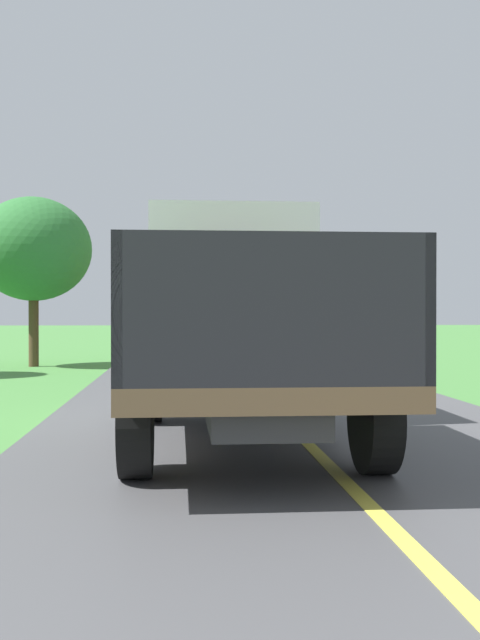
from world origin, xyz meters
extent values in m
cube|color=#2D2D30|center=(-0.72, 9.68, 0.68)|extent=(0.90, 5.51, 0.24)
cube|color=brown|center=(-0.72, 9.68, 0.88)|extent=(2.30, 5.80, 0.20)
cube|color=silver|center=(-0.72, 11.63, 1.93)|extent=(2.10, 1.90, 1.90)
cube|color=black|center=(-0.72, 12.59, 2.26)|extent=(1.78, 0.02, 0.76)
cube|color=#232328|center=(-1.83, 8.71, 1.53)|extent=(0.08, 3.85, 1.10)
cube|color=#232328|center=(0.39, 8.71, 1.53)|extent=(0.08, 3.85, 1.10)
cube|color=#232328|center=(-0.72, 6.82, 1.53)|extent=(2.30, 0.08, 1.10)
cube|color=#232328|center=(-0.72, 10.59, 1.53)|extent=(2.30, 0.08, 1.10)
cylinder|color=black|center=(-1.77, 11.48, 0.58)|extent=(0.28, 1.00, 1.00)
cylinder|color=black|center=(0.33, 11.48, 0.58)|extent=(0.28, 1.00, 1.00)
cylinder|color=black|center=(-1.77, 8.09, 0.58)|extent=(0.28, 1.00, 1.00)
cylinder|color=black|center=(0.33, 8.09, 0.58)|extent=(0.28, 1.00, 1.00)
ellipsoid|color=#9DC41E|center=(-1.29, 9.75, 1.15)|extent=(0.60, 0.69, 0.36)
ellipsoid|color=#95C11E|center=(0.13, 7.35, 1.46)|extent=(0.43, 0.46, 0.49)
ellipsoid|color=#A1C830|center=(-1.40, 7.19, 1.47)|extent=(0.46, 0.53, 0.38)
ellipsoid|color=#91C726|center=(-0.08, 8.92, 1.17)|extent=(0.51, 0.64, 0.46)
ellipsoid|color=#A0C029|center=(-0.88, 9.36, 1.15)|extent=(0.47, 0.42, 0.46)
ellipsoid|color=#9DB52D|center=(-0.97, 7.30, 1.44)|extent=(0.41, 0.46, 0.46)
ellipsoid|color=#91C225|center=(-0.15, 7.57, 1.47)|extent=(0.50, 0.65, 0.43)
ellipsoid|color=#91B720|center=(-1.23, 9.92, 1.47)|extent=(0.48, 0.63, 0.44)
ellipsoid|color=#A5C330|center=(-1.19, 7.75, 1.48)|extent=(0.51, 0.50, 0.52)
ellipsoid|color=#91B61F|center=(-0.96, 9.72, 1.50)|extent=(0.54, 0.52, 0.48)
ellipsoid|color=#92BF2A|center=(-0.48, 7.37, 1.45)|extent=(0.53, 0.55, 0.50)
ellipsoid|color=#A9B931|center=(0.00, 9.06, 1.49)|extent=(0.47, 0.51, 0.50)
cube|color=#2D2D30|center=(-0.63, 20.95, 0.68)|extent=(0.90, 5.51, 0.24)
cube|color=brown|center=(-0.63, 20.95, 0.88)|extent=(2.30, 5.80, 0.20)
cube|color=gold|center=(-0.63, 22.90, 1.93)|extent=(2.10, 1.90, 1.90)
cube|color=black|center=(-0.63, 23.85, 2.26)|extent=(1.78, 0.02, 0.76)
cube|color=#2D517F|center=(-1.74, 19.97, 1.53)|extent=(0.08, 3.85, 1.10)
cube|color=#2D517F|center=(0.48, 19.97, 1.53)|extent=(0.08, 3.85, 1.10)
cube|color=#2D517F|center=(-0.63, 18.09, 1.53)|extent=(2.30, 0.08, 1.10)
cube|color=#2D517F|center=(-0.63, 21.86, 1.53)|extent=(2.30, 0.08, 1.10)
cylinder|color=black|center=(-1.68, 22.75, 0.58)|extent=(0.28, 1.00, 1.00)
cylinder|color=black|center=(0.42, 22.75, 0.58)|extent=(0.28, 1.00, 1.00)
cylinder|color=black|center=(-1.68, 19.35, 0.58)|extent=(0.28, 1.00, 1.00)
cylinder|color=black|center=(0.42, 19.35, 0.58)|extent=(0.28, 1.00, 1.00)
ellipsoid|color=#9BCB22|center=(-1.45, 18.52, 1.45)|extent=(0.57, 0.61, 0.38)
ellipsoid|color=#92B635|center=(0.05, 20.35, 1.48)|extent=(0.57, 0.62, 0.42)
ellipsoid|color=#A9B835|center=(-0.47, 21.51, 1.15)|extent=(0.51, 0.56, 0.40)
ellipsoid|color=#9AC525|center=(-0.45, 20.19, 1.20)|extent=(0.54, 0.61, 0.38)
ellipsoid|color=#9BC534|center=(-0.23, 18.93, 1.15)|extent=(0.49, 0.44, 0.48)
ellipsoid|color=#A9C32D|center=(-0.25, 19.08, 1.19)|extent=(0.60, 0.76, 0.47)
ellipsoid|color=#A5B921|center=(-1.43, 21.08, 1.82)|extent=(0.45, 0.58, 0.41)
ellipsoid|color=#A1CA2F|center=(-0.05, 19.26, 1.46)|extent=(0.47, 0.59, 0.51)
ellipsoid|color=#9AB635|center=(-0.46, 20.96, 1.20)|extent=(0.59, 0.63, 0.43)
cylinder|color=#4C3823|center=(-5.52, 23.23, 1.02)|extent=(0.28, 0.28, 2.03)
ellipsoid|color=#2D7033|center=(-5.52, 23.23, 3.34)|extent=(3.28, 3.28, 2.95)
camera|label=1|loc=(-1.40, 1.58, 1.50)|focal=41.99mm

